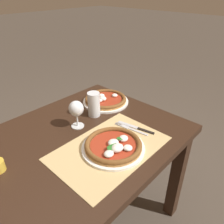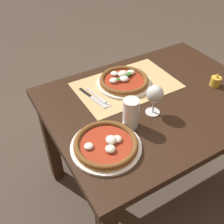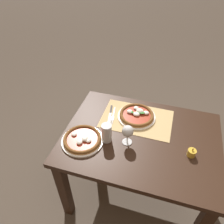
# 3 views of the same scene
# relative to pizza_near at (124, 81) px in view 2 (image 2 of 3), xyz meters

# --- Properties ---
(ground_plane) EXTENTS (24.00, 24.00, 0.00)m
(ground_plane) POSITION_rel_pizza_near_xyz_m (-0.08, 0.19, -0.76)
(ground_plane) COLOR #473D33
(dining_table) EXTENTS (1.12, 0.84, 0.74)m
(dining_table) POSITION_rel_pizza_near_xyz_m (-0.08, 0.19, -0.14)
(dining_table) COLOR black
(dining_table) RESTS_ON ground
(paper_placemat) EXTENTS (0.55, 0.36, 0.00)m
(paper_placemat) POSITION_rel_pizza_near_xyz_m (-0.01, 0.02, -0.02)
(paper_placemat) COLOR tan
(paper_placemat) RESTS_ON dining_table
(pizza_near) EXTENTS (0.30, 0.30, 0.05)m
(pizza_near) POSITION_rel_pizza_near_xyz_m (0.00, 0.00, 0.00)
(pizza_near) COLOR white
(pizza_near) RESTS_ON paper_placemat
(pizza_far) EXTENTS (0.30, 0.30, 0.05)m
(pizza_far) POSITION_rel_pizza_near_xyz_m (0.31, 0.36, -0.00)
(pizza_far) COLOR white
(pizza_far) RESTS_ON dining_table
(wine_glass) EXTENTS (0.08, 0.08, 0.16)m
(wine_glass) POSITION_rel_pizza_near_xyz_m (0.01, 0.28, 0.08)
(wine_glass) COLOR silver
(wine_glass) RESTS_ON dining_table
(pint_glass) EXTENTS (0.07, 0.07, 0.15)m
(pint_glass) POSITION_rel_pizza_near_xyz_m (0.15, 0.30, 0.05)
(pint_glass) COLOR silver
(pint_glass) RESTS_ON dining_table
(fork) EXTENTS (0.04, 0.20, 0.00)m
(fork) POSITION_rel_pizza_near_xyz_m (0.18, 0.04, -0.02)
(fork) COLOR #B7B7BC
(fork) RESTS_ON paper_placemat
(knife) EXTENTS (0.06, 0.21, 0.01)m
(knife) POSITION_rel_pizza_near_xyz_m (0.21, 0.03, -0.02)
(knife) COLOR black
(knife) RESTS_ON paper_placemat
(votive_candle) EXTENTS (0.06, 0.06, 0.07)m
(votive_candle) POSITION_rel_pizza_near_xyz_m (-0.43, 0.26, 0.00)
(votive_candle) COLOR gold
(votive_candle) RESTS_ON dining_table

